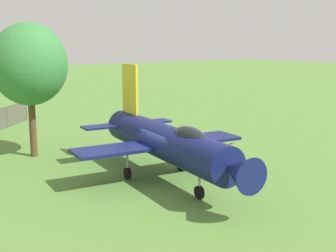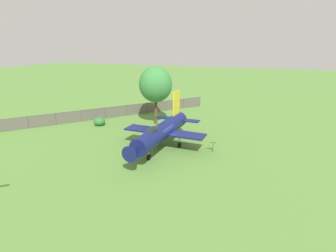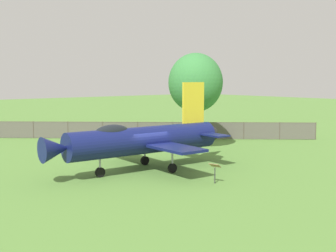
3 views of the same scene
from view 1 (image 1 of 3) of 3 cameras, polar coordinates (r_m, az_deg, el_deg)
ground_plane at (r=22.94m, az=-0.42°, el=-6.78°), size 200.00×200.00×0.00m
display_jet at (r=22.10m, az=0.03°, el=-2.06°), size 8.98×12.50×5.60m
shade_tree at (r=27.81m, az=-17.03°, el=7.38°), size 4.43×4.45×7.92m
info_plaque at (r=26.53m, az=7.98°, el=-2.53°), size 0.69×0.55×1.14m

